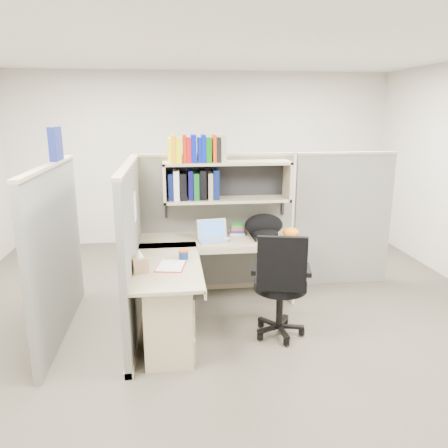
{
  "coord_description": "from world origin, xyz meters",
  "views": [
    {
      "loc": [
        -0.51,
        -4.04,
        2.09
      ],
      "look_at": [
        0.01,
        0.25,
        0.97
      ],
      "focal_mm": 35.0,
      "sensor_mm": 36.0,
      "label": 1
    }
  ],
  "objects": [
    {
      "name": "desk",
      "position": [
        -0.41,
        -0.29,
        0.44
      ],
      "size": [
        1.74,
        1.75,
        0.73
      ],
      "color": "gray",
      "rests_on": "ground"
    },
    {
      "name": "mouse",
      "position": [
        0.06,
        0.48,
        0.75
      ],
      "size": [
        0.11,
        0.09,
        0.03
      ],
      "primitive_type": "ellipsoid",
      "rotation": [
        0.0,
        0.0,
        -0.38
      ],
      "color": "#92AFCF",
      "rests_on": "desk"
    },
    {
      "name": "laptop",
      "position": [
        -0.07,
        0.45,
        0.85
      ],
      "size": [
        0.37,
        0.37,
        0.23
      ],
      "primitive_type": null,
      "rotation": [
        0.0,
        0.0,
        0.14
      ],
      "color": "#B9B9BE",
      "rests_on": "desk"
    },
    {
      "name": "ground",
      "position": [
        0.0,
        0.0,
        0.0
      ],
      "size": [
        6.0,
        6.0,
        0.0
      ],
      "primitive_type": "plane",
      "color": "#3A352C",
      "rests_on": "ground"
    },
    {
      "name": "orange_cap",
      "position": [
        0.8,
        0.54,
        0.78
      ],
      "size": [
        0.2,
        0.22,
        0.1
      ],
      "primitive_type": null,
      "rotation": [
        0.0,
        0.0,
        -0.07
      ],
      "color": "orange",
      "rests_on": "desk"
    },
    {
      "name": "cubicle",
      "position": [
        -0.37,
        0.45,
        0.91
      ],
      "size": [
        3.79,
        1.84,
        1.95
      ],
      "color": "#5C5D58",
      "rests_on": "ground"
    },
    {
      "name": "loose_paper",
      "position": [
        -0.54,
        -0.27,
        0.73
      ],
      "size": [
        0.28,
        0.34,
        0.0
      ],
      "primitive_type": null,
      "rotation": [
        0.0,
        0.0,
        -0.18
      ],
      "color": "white",
      "rests_on": "desk"
    },
    {
      "name": "backpack",
      "position": [
        0.5,
        0.53,
        0.86
      ],
      "size": [
        0.51,
        0.44,
        0.26
      ],
      "primitive_type": null,
      "rotation": [
        0.0,
        0.0,
        -0.28
      ],
      "color": "black",
      "rests_on": "desk"
    },
    {
      "name": "task_chair",
      "position": [
        0.46,
        -0.37,
        0.37
      ],
      "size": [
        0.59,
        0.55,
        1.05
      ],
      "color": "black",
      "rests_on": "ground"
    },
    {
      "name": "paper_cup",
      "position": [
        0.02,
        0.7,
        0.78
      ],
      "size": [
        0.07,
        0.07,
        0.09
      ],
      "primitive_type": "cylinder",
      "rotation": [
        0.0,
        0.0,
        -0.17
      ],
      "color": "silver",
      "rests_on": "desk"
    },
    {
      "name": "snack_canister",
      "position": [
        -0.42,
        -0.09,
        0.78
      ],
      "size": [
        0.09,
        0.09,
        0.09
      ],
      "color": "navy",
      "rests_on": "desk"
    },
    {
      "name": "room_shell",
      "position": [
        0.0,
        0.0,
        1.62
      ],
      "size": [
        6.0,
        6.0,
        6.0
      ],
      "color": "#B6B0A4",
      "rests_on": "ground"
    },
    {
      "name": "book_stack",
      "position": [
        0.23,
        0.75,
        0.78
      ],
      "size": [
        0.2,
        0.25,
        0.11
      ],
      "primitive_type": null,
      "rotation": [
        0.0,
        0.0,
        -0.13
      ],
      "color": "gray",
      "rests_on": "desk"
    },
    {
      "name": "tissue_box",
      "position": [
        -0.81,
        -0.39,
        0.83
      ],
      "size": [
        0.17,
        0.17,
        0.21
      ],
      "primitive_type": null,
      "rotation": [
        0.0,
        0.0,
        0.31
      ],
      "color": "#A07D5A",
      "rests_on": "desk"
    }
  ]
}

